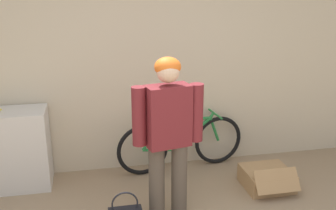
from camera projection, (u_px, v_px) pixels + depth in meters
The scene contains 5 objects.
wall_back at pixel (140, 62), 4.53m from camera, with size 8.00×0.07×2.60m.
side_shelf at pixel (1, 151), 4.23m from camera, with size 1.01×0.44×0.88m.
person at pixel (168, 129), 3.54m from camera, with size 0.65×0.28×1.57m.
bicycle at pixel (181, 143), 4.71m from camera, with size 1.57×0.46×0.69m.
cardboard_box at pixel (267, 178), 4.34m from camera, with size 0.51×0.56×0.30m.
Camera 1 is at (-0.58, -2.12, 2.18)m, focal length 42.00 mm.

